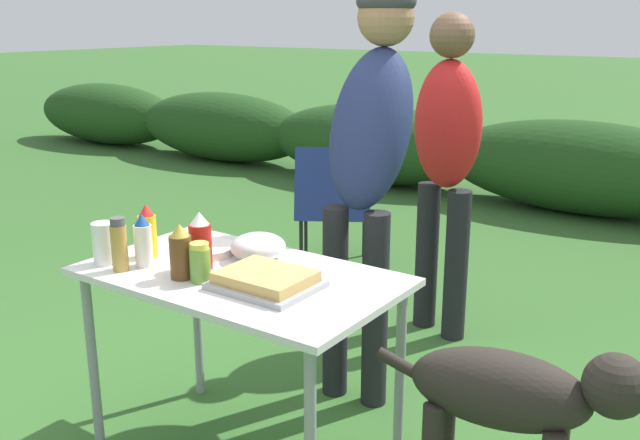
% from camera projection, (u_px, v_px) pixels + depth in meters
% --- Properties ---
extents(shrub_hedge, '(14.40, 0.90, 0.77)m').
position_uv_depth(shrub_hedge, '(580.00, 167.00, 5.93)').
color(shrub_hedge, '#1E4219').
rests_on(shrub_hedge, ground).
extents(folding_table, '(1.10, 0.64, 0.74)m').
position_uv_depth(folding_table, '(240.00, 294.00, 2.47)').
color(folding_table, silver).
rests_on(folding_table, ground).
extents(food_tray, '(0.32, 0.26, 0.06)m').
position_uv_depth(food_tray, '(266.00, 280.00, 2.31)').
color(food_tray, '#9E9EA3').
rests_on(food_tray, folding_table).
extents(plate_stack, '(0.22, 0.22, 0.03)m').
position_uv_depth(plate_stack, '(207.00, 249.00, 2.65)').
color(plate_stack, white).
rests_on(plate_stack, folding_table).
extents(mixing_bowl, '(0.20, 0.20, 0.10)m').
position_uv_depth(mixing_bowl, '(258.00, 247.00, 2.58)').
color(mixing_bowl, silver).
rests_on(mixing_bowl, folding_table).
extents(paper_cup_stack, '(0.08, 0.08, 0.15)m').
position_uv_depth(paper_cup_stack, '(104.00, 243.00, 2.53)').
color(paper_cup_stack, white).
rests_on(paper_cup_stack, folding_table).
extents(relish_jar, '(0.07, 0.07, 0.13)m').
position_uv_depth(relish_jar, '(200.00, 263.00, 2.35)').
color(relish_jar, olive).
rests_on(relish_jar, folding_table).
extents(mayo_bottle, '(0.06, 0.06, 0.19)m').
position_uv_depth(mayo_bottle, '(143.00, 241.00, 2.50)').
color(mayo_bottle, silver).
rests_on(mayo_bottle, folding_table).
extents(spice_jar, '(0.06, 0.06, 0.19)m').
position_uv_depth(spice_jar, '(119.00, 245.00, 2.45)').
color(spice_jar, '#B2893D').
rests_on(spice_jar, folding_table).
extents(mustard_bottle, '(0.07, 0.07, 0.20)m').
position_uv_depth(mustard_bottle, '(147.00, 232.00, 2.59)').
color(mustard_bottle, yellow).
rests_on(mustard_bottle, folding_table).
extents(beer_bottle, '(0.08, 0.08, 0.19)m').
position_uv_depth(beer_bottle, '(181.00, 253.00, 2.38)').
color(beer_bottle, brown).
rests_on(beer_bottle, folding_table).
extents(ketchup_bottle, '(0.08, 0.08, 0.21)m').
position_uv_depth(ketchup_bottle, '(200.00, 242.00, 2.47)').
color(ketchup_bottle, red).
rests_on(ketchup_bottle, folding_table).
extents(standing_person_in_gray_fleece, '(0.39, 0.52, 1.72)m').
position_uv_depth(standing_person_in_gray_fleece, '(371.00, 140.00, 2.90)').
color(standing_person_in_gray_fleece, black).
rests_on(standing_person_in_gray_fleece, ground).
extents(standing_person_in_navy_coat, '(0.43, 0.36, 1.61)m').
position_uv_depth(standing_person_in_navy_coat, '(447.00, 148.00, 3.49)').
color(standing_person_in_navy_coat, black).
rests_on(standing_person_in_navy_coat, ground).
extents(dog, '(0.82, 0.32, 0.72)m').
position_uv_depth(dog, '(515.00, 406.00, 2.06)').
color(dog, '#28231E').
rests_on(dog, ground).
extents(camp_chair_green_behind_table, '(0.70, 0.74, 0.83)m').
position_uv_depth(camp_chair_green_behind_table, '(333.00, 201.00, 4.51)').
color(camp_chair_green_behind_table, navy).
rests_on(camp_chair_green_behind_table, ground).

